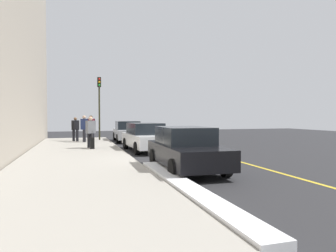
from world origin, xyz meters
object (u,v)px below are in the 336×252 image
Objects in this scene: parked_car_black at (186,149)px; pedestrian_grey_coat at (91,131)px; pedestrian_navy_coat at (84,128)px; rolling_suitcase at (92,143)px; pedestrian_black_coat at (75,128)px; pedestrian_burgundy_coat at (91,127)px; parked_car_white at (146,137)px; parked_car_silver at (128,131)px; traffic_light_pole at (99,98)px.

pedestrian_grey_coat reaches higher than parked_car_black.
pedestrian_navy_coat is (-11.30, -3.14, 0.34)m from parked_car_black.
pedestrian_black_coat is at bearing -170.67° from rolling_suitcase.
parked_car_white is at bearing 21.19° from pedestrian_burgundy_coat.
parked_car_silver is 2.68× the size of pedestrian_grey_coat.
parked_car_black is at bearing 17.04° from pedestrian_black_coat.
traffic_light_pole reaches higher than parked_car_silver.
pedestrian_grey_coat is at bearing -2.64° from pedestrian_burgundy_coat.
pedestrian_navy_coat is at bearing -176.56° from pedestrian_grey_coat.
traffic_light_pole reaches higher than pedestrian_black_coat.
parked_car_white is at bearing 31.83° from pedestrian_navy_coat.
parked_car_silver is at bearing 152.01° from pedestrian_grey_coat.
pedestrian_navy_coat is (1.29, -3.14, 0.34)m from parked_car_silver.
rolling_suitcase is at bearing -99.64° from parked_car_white.
pedestrian_grey_coat is 5.83m from pedestrian_burgundy_coat.
parked_car_silver is 2.67m from pedestrian_burgundy_coat.
pedestrian_black_coat is (-5.85, -3.69, 0.28)m from parked_car_white.
pedestrian_grey_coat is (-7.15, -2.89, 0.31)m from parked_car_black.
parked_car_white is 4.85× the size of rolling_suitcase.
parked_car_black is (6.28, 0.03, -0.00)m from parked_car_white.
rolling_suitcase is at bearing 3.89° from pedestrian_navy_coat.
pedestrian_burgundy_coat reaches higher than parked_car_black.
pedestrian_black_coat is at bearing -82.96° from parked_car_silver.
traffic_light_pole reaches higher than pedestrian_grey_coat.
parked_car_white is 3.01m from pedestrian_grey_coat.
pedestrian_black_coat is (-12.13, -3.72, 0.28)m from parked_car_black.
pedestrian_navy_coat is at bearing -164.45° from parked_car_black.
pedestrian_black_coat is 0.93× the size of pedestrian_navy_coat.
rolling_suitcase is (4.54, 0.31, -0.64)m from pedestrian_navy_coat.
pedestrian_grey_coat is 0.38× the size of traffic_light_pole.
rolling_suitcase is at bearing -25.87° from parked_car_silver.
pedestrian_burgundy_coat is 0.39× the size of traffic_light_pole.
parked_car_silver is at bearing -179.97° from parked_car_black.
pedestrian_burgundy_coat is (-0.85, 1.09, 0.07)m from pedestrian_black_coat.
rolling_suitcase is (6.07, -0.80, -2.76)m from traffic_light_pole.
parked_car_white reaches higher than rolling_suitcase.
pedestrian_navy_coat reaches higher than rolling_suitcase.
pedestrian_navy_coat reaches higher than parked_car_black.
traffic_light_pole is at bearing 171.39° from pedestrian_grey_coat.
parked_car_black is at bearing 9.01° from traffic_light_pole.
pedestrian_burgundy_coat is at bearing -168.56° from parked_car_black.
parked_car_white and parked_car_black have the same top height.
pedestrian_burgundy_coat is 1.84× the size of rolling_suitcase.
rolling_suitcase is (-0.48, -2.81, -0.30)m from parked_car_white.
pedestrian_grey_coat reaches higher than rolling_suitcase.
pedestrian_navy_coat is at bearing -35.91° from traffic_light_pole.
parked_car_silver is 2.58× the size of pedestrian_burgundy_coat.
traffic_light_pole is 4.71× the size of rolling_suitcase.
pedestrian_navy_coat is 0.39× the size of traffic_light_pole.
traffic_light_pole is at bearing -170.99° from parked_car_black.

